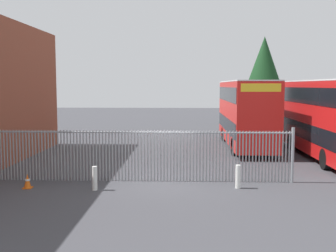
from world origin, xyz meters
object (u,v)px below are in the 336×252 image
Objects in this scene: bollard_center_front at (238,177)px; bollard_near_left at (95,178)px; double_decker_bus_near_gate at (326,115)px; traffic_cone_by_gate at (27,181)px; double_decker_bus_behind_fence_left at (245,111)px.

bollard_near_left is at bearing -174.75° from bollard_center_front.
double_decker_bus_near_gate reaches higher than traffic_cone_by_gate.
bollard_center_front is at bearing -99.67° from double_decker_bus_behind_fence_left.
traffic_cone_by_gate is at bearing 176.05° from bollard_near_left.
bollard_near_left is at bearing -122.98° from double_decker_bus_behind_fence_left.
double_decker_bus_near_gate is at bearing -44.70° from double_decker_bus_behind_fence_left.
double_decker_bus_behind_fence_left is 11.49m from bollard_center_front.
bollard_near_left is (-7.58, -11.68, -1.95)m from double_decker_bus_behind_fence_left.
double_decker_bus_near_gate is 5.59m from double_decker_bus_behind_fence_left.
double_decker_bus_behind_fence_left reaches higher than bollard_near_left.
traffic_cone_by_gate is (-2.77, 0.19, -0.19)m from bollard_near_left.
traffic_cone_by_gate is at bearing -177.76° from bollard_center_front.
bollard_near_left reaches higher than traffic_cone_by_gate.
double_decker_bus_behind_fence_left is at bearing 48.00° from traffic_cone_by_gate.
double_decker_bus_behind_fence_left is at bearing 135.30° from double_decker_bus_near_gate.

